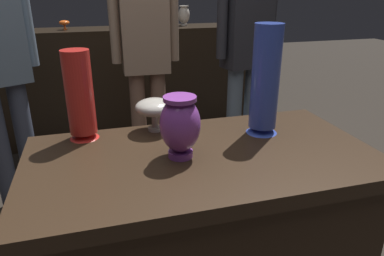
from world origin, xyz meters
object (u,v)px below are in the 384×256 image
vase_left_accent (80,96)px  visitor_near_right (246,45)px  vase_centerpiece (180,125)px  shelf_vase_far_right (238,12)px  vase_tall_behind (265,82)px  shelf_vase_right (184,15)px  vase_right_accent (154,108)px  shelf_vase_left (64,23)px  visitor_center_back (146,52)px

vase_left_accent → visitor_near_right: (1.10, 1.01, -0.02)m
vase_centerpiece → visitor_near_right: size_ratio=0.13×
vase_left_accent → shelf_vase_far_right: size_ratio=1.65×
vase_tall_behind → shelf_vase_right: bearing=83.5°
vase_centerpiece → vase_left_accent: 0.41m
vase_right_accent → shelf_vase_far_right: 2.28m
vase_centerpiece → shelf_vase_left: shelf_vase_left is taller
shelf_vase_far_right → vase_centerpiece: bearing=-116.8°
visitor_center_back → visitor_near_right: 0.70m
vase_left_accent → shelf_vase_far_right: 2.43m
shelf_vase_far_right → vase_right_accent: bearing=-120.7°
vase_left_accent → visitor_center_back: size_ratio=0.21×
visitor_center_back → visitor_near_right: size_ratio=0.96×
shelf_vase_far_right → visitor_center_back: bearing=-142.7°
vase_tall_behind → shelf_vase_right: size_ratio=2.40×
vase_left_accent → shelf_vase_left: (-0.13, 1.93, 0.08)m
shelf_vase_right → visitor_near_right: (0.19, -0.98, -0.14)m
shelf_vase_far_right → visitor_near_right: (-0.33, -0.94, -0.15)m
vase_left_accent → vase_tall_behind: bearing=-11.2°
shelf_vase_right → shelf_vase_left: (-1.04, -0.06, -0.04)m
vase_left_accent → vase_right_accent: 0.28m
vase_left_accent → vase_centerpiece: bearing=-39.5°
shelf_vase_far_right → shelf_vase_left: bearing=-179.2°
vase_right_accent → shelf_vase_far_right: (1.16, 1.95, 0.21)m
shelf_vase_right → visitor_center_back: (-0.49, -0.80, -0.18)m
vase_right_accent → shelf_vase_right: size_ratio=0.87×
vase_right_accent → visitor_near_right: bearing=50.6°
shelf_vase_right → visitor_near_right: visitor_near_right is taller
shelf_vase_far_right → visitor_center_back: visitor_center_back is taller
visitor_center_back → visitor_near_right: bearing=167.4°
vase_right_accent → shelf_vase_right: shelf_vase_right is taller
vase_right_accent → vase_left_accent: bearing=-179.3°
visitor_near_right → shelf_vase_left: bearing=-47.5°
shelf_vase_left → visitor_center_back: size_ratio=0.06×
vase_left_accent → visitor_near_right: bearing=42.6°
shelf_vase_right → visitor_near_right: size_ratio=0.11×
vase_tall_behind → vase_right_accent: vase_tall_behind is taller
visitor_center_back → visitor_near_right: (0.68, -0.18, 0.04)m
shelf_vase_far_right → shelf_vase_right: 0.52m
vase_centerpiece → visitor_near_right: 1.50m
vase_tall_behind → shelf_vase_far_right: (0.76, 2.09, 0.10)m
vase_left_accent → shelf_vase_right: 2.19m
shelf_vase_right → vase_tall_behind: bearing=-96.5°
vase_right_accent → visitor_near_right: 1.31m
visitor_near_right → shelf_vase_right: bearing=-89.7°
shelf_vase_right → shelf_vase_far_right: bearing=-3.8°
vase_tall_behind → vase_centerpiece: bearing=-161.0°
vase_tall_behind → visitor_center_back: 1.35m
shelf_vase_left → visitor_near_right: (1.23, -0.92, -0.10)m
visitor_center_back → vase_tall_behind: bearing=102.3°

